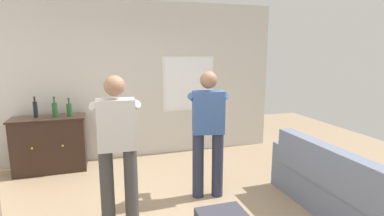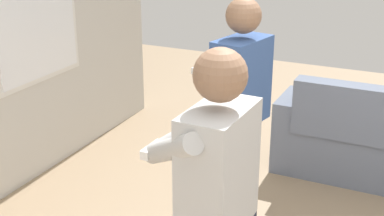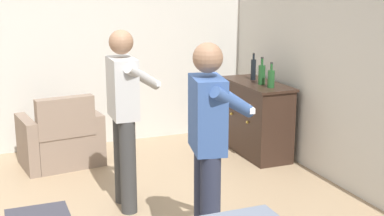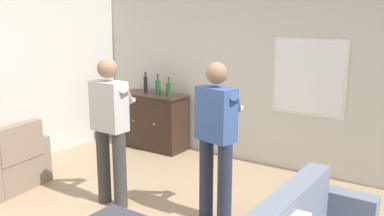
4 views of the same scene
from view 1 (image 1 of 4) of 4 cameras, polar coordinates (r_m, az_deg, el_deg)
name	(u,v)px [view 1 (image 1 of 4)]	position (r m, az deg, el deg)	size (l,w,h in m)	color
wall_back_with_window	(139,81)	(5.53, -10.08, 5.11)	(5.20, 0.15, 2.80)	beige
couch	(344,194)	(3.92, 26.95, -14.45)	(0.57, 2.26, 0.88)	slate
sideboard_cabinet	(50,144)	(5.38, -25.42, -6.23)	(1.12, 0.49, 0.89)	black
bottle_wine_green	(55,109)	(5.23, -24.66, -0.23)	(0.08, 0.08, 0.33)	#1E4C23
bottle_liquor_amber	(35,109)	(5.32, -27.67, -0.17)	(0.06, 0.06, 0.34)	black
bottle_spirits_clear	(69,109)	(5.22, -22.32, -0.23)	(0.08, 0.08, 0.29)	#1E4C23
person_standing_left	(117,144)	(3.36, -14.05, -6.64)	(0.56, 0.48, 1.68)	#383838
person_standing_right	(208,128)	(3.91, 3.07, -3.90)	(0.55, 0.51, 1.68)	#282D42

